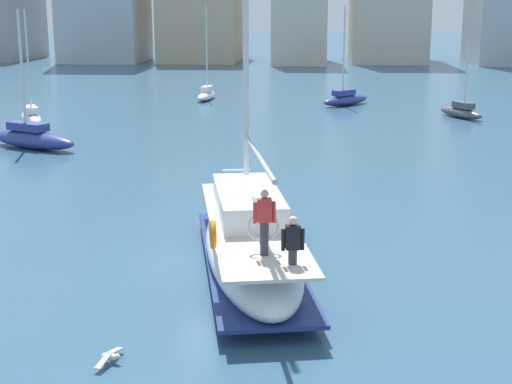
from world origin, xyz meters
TOP-DOWN VIEW (x-y plane):
  - ground_plane at (0.00, 0.00)m, footprint 400.00×400.00m
  - main_sailboat at (0.92, -1.07)m, footprint 4.10×9.88m
  - moored_sloop_near at (-5.44, 37.87)m, footprint 1.41×4.16m
  - moored_sloop_far at (12.40, 29.39)m, footprint 2.74×4.01m
  - moored_catamaran at (5.16, 35.32)m, footprint 4.01×4.14m
  - moored_cutter_right at (-14.69, 25.03)m, footprint 2.96×4.30m
  - moored_ketch_distant at (-11.66, 16.82)m, footprint 5.64×3.77m
  - seagull at (-1.55, -6.73)m, footprint 0.48×1.03m

SIDE VIEW (x-z plane):
  - ground_plane at x=0.00m, z-range 0.00..0.00m
  - seagull at x=-1.55m, z-range 0.06..0.23m
  - moored_sloop_far at x=12.40m, z-range -2.08..2.97m
  - moored_sloop_near at x=-5.44m, z-range -3.10..4.09m
  - moored_cutter_right at x=-14.69m, z-range -2.97..3.97m
  - moored_catamaran at x=5.16m, z-range -3.04..4.08m
  - moored_ketch_distant at x=-11.66m, z-range -2.91..4.06m
  - main_sailboat at x=0.92m, z-range -5.32..7.13m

